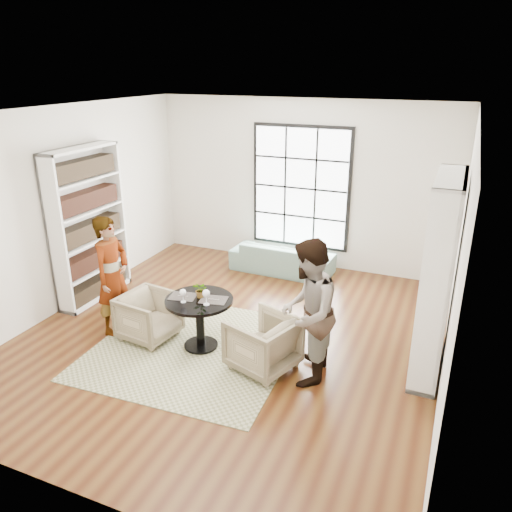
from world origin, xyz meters
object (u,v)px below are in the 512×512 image
at_px(sofa, 282,257).
at_px(flower_centerpiece, 201,290).
at_px(armchair_left, 149,316).
at_px(person_left, 112,275).
at_px(pedestal_table, 200,312).
at_px(wine_glass_right, 206,294).
at_px(wine_glass_left, 183,293).
at_px(person_right, 308,313).
at_px(armchair_right, 263,343).

distance_m(sofa, flower_centerpiece, 2.87).
height_order(armchair_left, person_left, person_left).
xyz_separation_m(pedestal_table, person_left, (-1.31, -0.05, 0.32)).
distance_m(wine_glass_right, flower_centerpiece, 0.23).
distance_m(person_left, wine_glass_left, 1.17).
relative_size(person_left, person_right, 0.96).
xyz_separation_m(armchair_right, person_left, (-2.25, 0.07, 0.50)).
bearing_deg(sofa, flower_centerpiece, 89.75).
distance_m(sofa, wine_glass_right, 3.03).
relative_size(pedestal_table, sofa, 0.48).
height_order(pedestal_table, sofa, pedestal_table).
xyz_separation_m(wine_glass_left, wine_glass_right, (0.31, 0.05, 0.02)).
bearing_deg(person_left, armchair_left, -90.60).
height_order(pedestal_table, person_right, person_right).
relative_size(pedestal_table, person_right, 0.51).
relative_size(armchair_left, person_right, 0.41).
bearing_deg(armchair_left, sofa, -9.00).
bearing_deg(sofa, person_left, 65.98).
bearing_deg(person_right, wine_glass_left, -95.28).
height_order(pedestal_table, flower_centerpiece, flower_centerpiece).
relative_size(wine_glass_right, flower_centerpiece, 0.97).
xyz_separation_m(armchair_left, wine_glass_left, (0.62, -0.10, 0.51)).
relative_size(pedestal_table, armchair_right, 1.18).
xyz_separation_m(wine_glass_left, flower_centerpiece, (0.14, 0.21, -0.02)).
relative_size(person_right, flower_centerpiece, 8.12).
relative_size(pedestal_table, armchair_left, 1.24).
height_order(sofa, wine_glass_left, wine_glass_left).
height_order(wine_glass_left, wine_glass_right, wine_glass_right).
relative_size(pedestal_table, person_left, 0.53).
relative_size(armchair_right, wine_glass_left, 4.14).
relative_size(armchair_right, person_right, 0.43).
distance_m(pedestal_table, flower_centerpiece, 0.31).
height_order(armchair_right, person_left, person_left).
bearing_deg(wine_glass_right, sofa, 91.15).
distance_m(sofa, person_left, 3.29).
distance_m(armchair_right, person_right, 0.76).
distance_m(armchair_left, armchair_right, 1.70).
distance_m(wine_glass_left, wine_glass_right, 0.31).
xyz_separation_m(person_right, wine_glass_right, (-1.32, 0.02, -0.02)).
relative_size(sofa, armchair_right, 2.43).
distance_m(armchair_right, wine_glass_right, 0.93).
xyz_separation_m(person_left, wine_glass_left, (1.17, -0.10, -0.00)).
bearing_deg(flower_centerpiece, person_right, -6.95).
xyz_separation_m(sofa, flower_centerpiece, (-0.10, -2.81, 0.55)).
bearing_deg(armchair_right, person_right, 108.95).
bearing_deg(armchair_left, wine_glass_right, -85.73).
relative_size(armchair_left, wine_glass_left, 3.91).
relative_size(pedestal_table, flower_centerpiece, 4.11).
distance_m(pedestal_table, person_right, 1.54).
height_order(pedestal_table, wine_glass_right, wine_glass_right).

